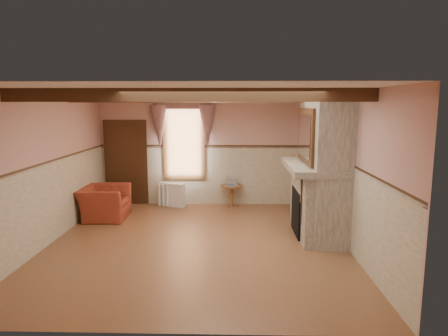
{
  "coord_description": "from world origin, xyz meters",
  "views": [
    {
      "loc": [
        0.69,
        -7.14,
        2.57
      ],
      "look_at": [
        0.48,
        0.8,
        1.29
      ],
      "focal_mm": 32.0,
      "sensor_mm": 36.0,
      "label": 1
    }
  ],
  "objects_px": {
    "side_table": "(232,196)",
    "oil_lamp": "(310,154)",
    "bowl": "(315,162)",
    "mantel_clock": "(309,155)",
    "radiator": "(171,195)",
    "armchair": "(105,203)"
  },
  "relations": [
    {
      "from": "side_table",
      "to": "oil_lamp",
      "type": "height_order",
      "value": "oil_lamp"
    },
    {
      "from": "radiator",
      "to": "bowl",
      "type": "height_order",
      "value": "bowl"
    },
    {
      "from": "oil_lamp",
      "to": "mantel_clock",
      "type": "bearing_deg",
      "value": 90.0
    },
    {
      "from": "side_table",
      "to": "oil_lamp",
      "type": "distance_m",
      "value": 2.63
    },
    {
      "from": "side_table",
      "to": "bowl",
      "type": "bearing_deg",
      "value": -52.93
    },
    {
      "from": "bowl",
      "to": "mantel_clock",
      "type": "relative_size",
      "value": 1.29
    },
    {
      "from": "mantel_clock",
      "to": "armchair",
      "type": "bearing_deg",
      "value": 175.03
    },
    {
      "from": "armchair",
      "to": "radiator",
      "type": "height_order",
      "value": "armchair"
    },
    {
      "from": "side_table",
      "to": "mantel_clock",
      "type": "relative_size",
      "value": 2.35
    },
    {
      "from": "oil_lamp",
      "to": "radiator",
      "type": "bearing_deg",
      "value": 152.75
    },
    {
      "from": "bowl",
      "to": "mantel_clock",
      "type": "height_order",
      "value": "mantel_clock"
    },
    {
      "from": "radiator",
      "to": "side_table",
      "type": "bearing_deg",
      "value": 19.83
    },
    {
      "from": "bowl",
      "to": "armchair",
      "type": "bearing_deg",
      "value": 167.19
    },
    {
      "from": "side_table",
      "to": "oil_lamp",
      "type": "bearing_deg",
      "value": -45.08
    },
    {
      "from": "armchair",
      "to": "mantel_clock",
      "type": "height_order",
      "value": "mantel_clock"
    },
    {
      "from": "mantel_clock",
      "to": "oil_lamp",
      "type": "height_order",
      "value": "oil_lamp"
    },
    {
      "from": "bowl",
      "to": "side_table",
      "type": "bearing_deg",
      "value": 127.07
    },
    {
      "from": "radiator",
      "to": "bowl",
      "type": "bearing_deg",
      "value": -14.39
    },
    {
      "from": "armchair",
      "to": "mantel_clock",
      "type": "relative_size",
      "value": 4.65
    },
    {
      "from": "bowl",
      "to": "mantel_clock",
      "type": "distance_m",
      "value": 0.63
    },
    {
      "from": "bowl",
      "to": "mantel_clock",
      "type": "xyz_separation_m",
      "value": [
        0.0,
        0.63,
        0.06
      ]
    },
    {
      "from": "radiator",
      "to": "oil_lamp",
      "type": "height_order",
      "value": "oil_lamp"
    }
  ]
}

